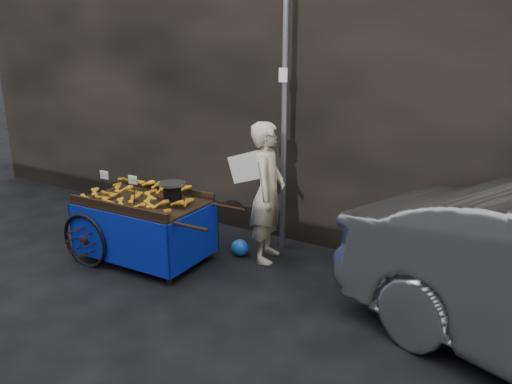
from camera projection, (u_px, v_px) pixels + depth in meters
The scene contains 6 objects.
ground at pixel (211, 276), 6.23m from camera, with size 80.00×80.00×0.00m, color black.
building_wall at pixel (332, 63), 7.43m from camera, with size 13.50×2.00×5.00m.
street_pole at pixel (285, 105), 6.56m from camera, with size 0.12×0.10×4.00m.
banana_cart at pixel (141, 206), 6.53m from camera, with size 2.26×1.16×1.21m.
vendor at pixel (268, 193), 6.49m from camera, with size 0.89×0.78×1.86m.
plastic_bag at pixel (240, 248), 6.80m from camera, with size 0.26×0.21×0.23m, color blue.
Camera 1 is at (3.46, -4.52, 2.81)m, focal length 35.00 mm.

